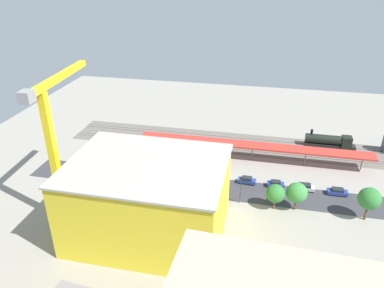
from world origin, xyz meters
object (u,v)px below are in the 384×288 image
object	(u,v)px
construction_building	(148,200)
traffic_light	(241,186)
parked_car_5	(193,175)
locomotive	(331,141)
box_truck_2	(196,184)
parked_car_2	(276,184)
parked_car_0	(337,192)
platform_canopy_near	(253,146)
parked_car_1	(305,187)
street_tree_1	(275,194)
box_truck_1	(188,182)
street_tree_0	(297,193)
box_truck_0	(152,180)
parked_car_4	(218,177)
street_tree_2	(369,199)
parked_car_3	(247,181)
tower_crane	(56,142)

from	to	relation	value
construction_building	traffic_light	xyz separation A→B (m)	(-16.81, -13.19, -3.08)
parked_car_5	traffic_light	distance (m)	15.47
locomotive	box_truck_2	xyz separation A→B (m)	(33.93, 30.21, -0.02)
parked_car_2	parked_car_5	xyz separation A→B (m)	(20.23, -0.15, 0.08)
parked_car_0	construction_building	bearing A→B (deg)	28.53
platform_canopy_near	traffic_light	world-z (taller)	traffic_light
parked_car_1	street_tree_1	bearing A→B (deg)	51.54
box_truck_1	parked_car_0	bearing A→B (deg)	-172.91
street_tree_0	box_truck_1	bearing A→B (deg)	-8.17
platform_canopy_near	parked_car_5	size ratio (longest dim) A/B	13.79
parked_car_5	box_truck_2	size ratio (longest dim) A/B	0.44
box_truck_2	parked_car_1	bearing A→B (deg)	-167.98
street_tree_0	traffic_light	xyz separation A→B (m)	(11.99, 0.04, 0.18)
parked_car_1	locomotive	bearing A→B (deg)	-109.45
box_truck_0	box_truck_2	size ratio (longest dim) A/B	0.84
construction_building	box_truck_0	size ratio (longest dim) A/B	3.35
box_truck_2	street_tree_0	size ratio (longest dim) A/B	1.55
construction_building	box_truck_0	xyz separation A→B (m)	(4.66, -15.90, -5.89)
locomotive	parked_car_0	xyz separation A→B (m)	(1.44, 25.24, -1.09)
platform_canopy_near	street_tree_1	world-z (taller)	street_tree_1
parked_car_4	street_tree_0	bearing A→B (deg)	154.70
parked_car_2	parked_car_5	bearing A→B (deg)	-0.43
street_tree_0	street_tree_2	distance (m)	14.29
parked_car_4	box_truck_2	xyz separation A→B (m)	(4.31, 5.78, 1.00)
platform_canopy_near	parked_car_2	world-z (taller)	platform_canopy_near
box_truck_2	street_tree_0	world-z (taller)	street_tree_0
street_tree_1	parked_car_3	bearing A→B (deg)	-54.35
parked_car_0	street_tree_1	xyz separation A→B (m)	(14.40, 8.50, 3.20)
parked_car_1	parked_car_4	bearing A→B (deg)	-1.15
street_tree_2	traffic_light	world-z (taller)	street_tree_2
parked_car_4	traffic_light	bearing A→B (deg)	125.90
box_truck_1	street_tree_1	size ratio (longest dim) A/B	1.63
parked_car_1	box_truck_1	world-z (taller)	box_truck_1
tower_crane	box_truck_0	bearing A→B (deg)	-133.21
parked_car_1	street_tree_1	xyz separation A→B (m)	(7.06, 8.89, 3.19)
parked_car_3	tower_crane	world-z (taller)	tower_crane
platform_canopy_near	tower_crane	bearing A→B (deg)	41.94
parked_car_3	parked_car_5	bearing A→B (deg)	0.15
platform_canopy_near	street_tree_1	distance (m)	22.46
street_tree_0	parked_car_1	bearing A→B (deg)	-107.48
platform_canopy_near	parked_car_3	bearing A→B (deg)	87.87
parked_car_5	box_truck_0	xyz separation A→B (m)	(9.08, 5.78, 0.88)
parked_car_3	parked_car_5	xyz separation A→B (m)	(13.33, 0.03, 0.05)
box_truck_1	box_truck_0	bearing A→B (deg)	5.52
parked_car_4	street_tree_0	world-z (taller)	street_tree_0
platform_canopy_near	box_truck_1	bearing A→B (deg)	51.14
tower_crane	parked_car_0	bearing A→B (deg)	-160.85
parked_car_3	box_truck_0	size ratio (longest dim) A/B	0.51
tower_crane	street_tree_0	size ratio (longest dim) A/B	4.54
street_tree_2	locomotive	bearing A→B (deg)	-85.11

